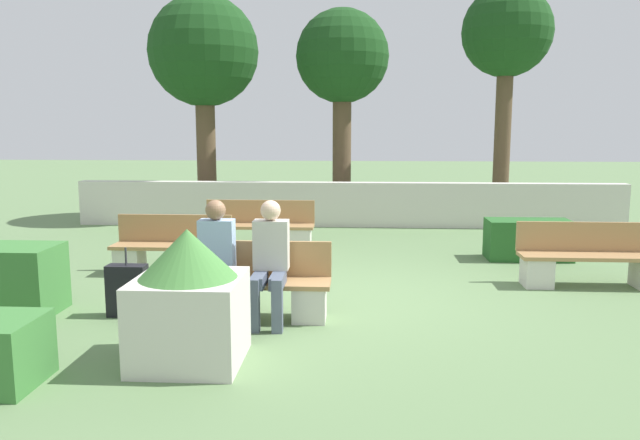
# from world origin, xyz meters

# --- Properties ---
(ground_plane) EXTENTS (60.00, 60.00, 0.00)m
(ground_plane) POSITION_xyz_m (0.00, 0.00, 0.00)
(ground_plane) COLOR #607F51
(perimeter_wall) EXTENTS (11.48, 0.30, 0.94)m
(perimeter_wall) POSITION_xyz_m (0.00, 5.55, 0.47)
(perimeter_wall) COLOR beige
(perimeter_wall) RESTS_ON ground_plane
(bench_front) EXTENTS (1.66, 0.48, 0.83)m
(bench_front) POSITION_xyz_m (-0.90, -0.87, 0.31)
(bench_front) COLOR #A37A4C
(bench_front) RESTS_ON ground_plane
(bench_left_side) EXTENTS (1.91, 0.48, 0.83)m
(bench_left_side) POSITION_xyz_m (3.33, 0.78, 0.32)
(bench_left_side) COLOR #A37A4C
(bench_left_side) RESTS_ON ground_plane
(bench_right_side) EXTENTS (1.68, 0.48, 0.83)m
(bench_right_side) POSITION_xyz_m (-2.45, 1.13, 0.31)
(bench_right_side) COLOR #A37A4C
(bench_right_side) RESTS_ON ground_plane
(bench_back) EXTENTS (1.90, 0.49, 0.83)m
(bench_back) POSITION_xyz_m (-1.48, 2.98, 0.32)
(bench_back) COLOR #A37A4C
(bench_back) RESTS_ON ground_plane
(person_seated_man) EXTENTS (0.38, 0.63, 1.32)m
(person_seated_man) POSITION_xyz_m (-1.32, -1.00, 0.73)
(person_seated_man) COLOR #333338
(person_seated_man) RESTS_ON ground_plane
(person_seated_woman) EXTENTS (0.38, 0.63, 1.32)m
(person_seated_woman) POSITION_xyz_m (-0.72, -1.00, 0.73)
(person_seated_woman) COLOR #515B70
(person_seated_woman) RESTS_ON ground_plane
(hedge_block_near_right) EXTENTS (1.31, 0.62, 0.63)m
(hedge_block_near_right) POSITION_xyz_m (2.94, 2.46, 0.32)
(hedge_block_near_right) COLOR #286028
(hedge_block_near_right) RESTS_ON ground_plane
(planter_corner_left) EXTENTS (0.94, 0.94, 1.22)m
(planter_corner_left) POSITION_xyz_m (-1.28, -2.20, 0.59)
(planter_corner_left) COLOR beige
(planter_corner_left) RESTS_ON ground_plane
(suitcase) EXTENTS (0.44, 0.20, 0.78)m
(suitcase) POSITION_xyz_m (-2.35, -0.88, 0.29)
(suitcase) COLOR black
(suitcase) RESTS_ON ground_plane
(tree_leftmost) EXTENTS (2.45, 2.45, 4.98)m
(tree_leftmost) POSITION_xyz_m (-3.23, 6.55, 3.67)
(tree_leftmost) COLOR brown
(tree_leftmost) RESTS_ON ground_plane
(tree_center_left) EXTENTS (2.10, 2.10, 4.72)m
(tree_center_left) POSITION_xyz_m (-0.16, 6.91, 3.54)
(tree_center_left) COLOR brown
(tree_center_left) RESTS_ON ground_plane
(tree_center_right) EXTENTS (2.01, 2.01, 5.20)m
(tree_center_right) POSITION_xyz_m (3.51, 7.09, 4.06)
(tree_center_right) COLOR brown
(tree_center_right) RESTS_ON ground_plane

